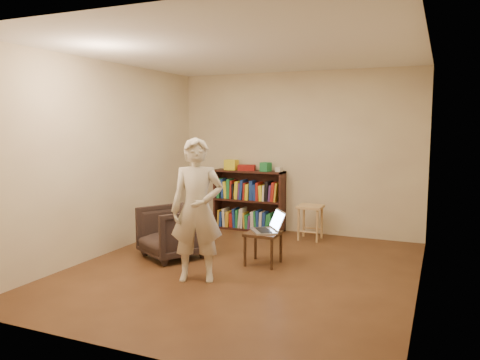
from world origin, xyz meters
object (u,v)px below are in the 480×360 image
at_px(stool, 310,212).
at_px(person, 197,210).
at_px(bookshelf, 249,204).
at_px(side_table, 263,238).
at_px(laptop, 269,227).
at_px(armchair, 172,232).

bearing_deg(stool, person, -106.09).
height_order(bookshelf, side_table, bookshelf).
bearing_deg(laptop, stool, 137.08).
bearing_deg(person, bookshelf, 78.57).
bearing_deg(laptop, armchair, -115.44).
bearing_deg(person, armchair, 117.08).
bearing_deg(side_table, person, -118.67).
height_order(bookshelf, person, person).
xyz_separation_m(armchair, side_table, (1.22, 0.19, 0.00)).
xyz_separation_m(bookshelf, laptop, (0.96, -1.70, 0.03)).
height_order(stool, side_table, stool).
relative_size(armchair, person, 0.46).
bearing_deg(stool, bookshelf, 166.44).
height_order(armchair, side_table, armchair).
distance_m(bookshelf, stool, 1.15).
distance_m(bookshelf, armchair, 1.98).
height_order(bookshelf, laptop, bookshelf).
bearing_deg(side_table, armchair, -171.25).
relative_size(armchair, laptop, 1.43).
bearing_deg(side_table, bookshelf, 117.44).
xyz_separation_m(bookshelf, stool, (1.12, -0.27, -0.01)).
relative_size(stool, side_table, 1.28).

